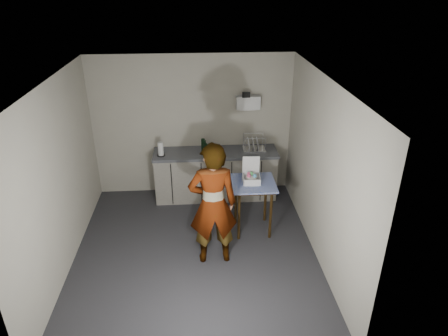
{
  "coord_description": "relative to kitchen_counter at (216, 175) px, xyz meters",
  "views": [
    {
      "loc": [
        0.08,
        -4.89,
        3.8
      ],
      "look_at": [
        0.46,
        0.45,
        1.19
      ],
      "focal_mm": 32.0,
      "sensor_mm": 36.0,
      "label": 1
    }
  ],
  "objects": [
    {
      "name": "wall_shelf",
      "position": [
        0.6,
        0.22,
        1.32
      ],
      "size": [
        0.42,
        0.18,
        0.37
      ],
      "color": "white",
      "rests_on": "ground"
    },
    {
      "name": "ground",
      "position": [
        -0.4,
        -1.7,
        -0.43
      ],
      "size": [
        4.0,
        4.0,
        0.0
      ],
      "primitive_type": "plane",
      "color": "#28272C",
      "rests_on": "ground"
    },
    {
      "name": "wall_left",
      "position": [
        -2.19,
        -1.7,
        0.87
      ],
      "size": [
        0.02,
        4.0,
        2.6
      ],
      "primitive_type": "cube",
      "color": "beige",
      "rests_on": "ground"
    },
    {
      "name": "bakery_box",
      "position": [
        0.5,
        -1.12,
        0.53
      ],
      "size": [
        0.28,
        0.29,
        0.38
      ],
      "rotation": [
        0.0,
        0.0,
        -0.04
      ],
      "color": "white",
      "rests_on": "side_table"
    },
    {
      "name": "kitchen_counter",
      "position": [
        0.0,
        0.0,
        0.0
      ],
      "size": [
        2.24,
        0.62,
        0.91
      ],
      "color": "black",
      "rests_on": "ground"
    },
    {
      "name": "paper_towel",
      "position": [
        -0.97,
        -0.1,
        0.6
      ],
      "size": [
        0.14,
        0.14,
        0.25
      ],
      "color": "black",
      "rests_on": "kitchen_counter"
    },
    {
      "name": "standing_man",
      "position": [
        -0.14,
        -1.86,
        0.5
      ],
      "size": [
        0.7,
        0.48,
        1.85
      ],
      "primitive_type": "imported",
      "rotation": [
        0.0,
        0.0,
        3.2
      ],
      "color": "#B2A593",
      "rests_on": "ground"
    },
    {
      "name": "wall_right",
      "position": [
        1.39,
        -1.7,
        0.87
      ],
      "size": [
        0.02,
        4.0,
        2.6
      ],
      "primitive_type": "cube",
      "color": "beige",
      "rests_on": "ground"
    },
    {
      "name": "dark_bottle",
      "position": [
        -0.22,
        0.04,
        0.6
      ],
      "size": [
        0.07,
        0.07,
        0.24
      ],
      "primitive_type": "cylinder",
      "color": "black",
      "rests_on": "kitchen_counter"
    },
    {
      "name": "ceiling",
      "position": [
        -0.4,
        -1.7,
        2.17
      ],
      "size": [
        3.6,
        4.0,
        0.01
      ],
      "primitive_type": "cube",
      "color": "white",
      "rests_on": "wall_back"
    },
    {
      "name": "soda_can",
      "position": [
        0.02,
        0.01,
        0.55
      ],
      "size": [
        0.07,
        0.07,
        0.13
      ],
      "primitive_type": "cylinder",
      "color": "red",
      "rests_on": "kitchen_counter"
    },
    {
      "name": "side_table",
      "position": [
        0.53,
        -1.15,
        0.33
      ],
      "size": [
        0.68,
        0.68,
        0.87
      ],
      "rotation": [
        0.0,
        0.0,
        -0.0
      ],
      "color": "#36230C",
      "rests_on": "ground"
    },
    {
      "name": "dish_rack",
      "position": [
        0.7,
        0.05,
        0.55
      ],
      "size": [
        0.4,
        0.3,
        0.28
      ],
      "color": "white",
      "rests_on": "kitchen_counter"
    },
    {
      "name": "wall_back",
      "position": [
        -0.4,
        0.29,
        0.87
      ],
      "size": [
        3.6,
        0.02,
        2.6
      ],
      "primitive_type": "cube",
      "color": "beige",
      "rests_on": "ground"
    },
    {
      "name": "soap_bottle",
      "position": [
        -0.18,
        -0.1,
        0.61
      ],
      "size": [
        0.11,
        0.11,
        0.26
      ],
      "primitive_type": "imported",
      "rotation": [
        0.0,
        0.0,
        0.08
      ],
      "color": "black",
      "rests_on": "kitchen_counter"
    }
  ]
}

